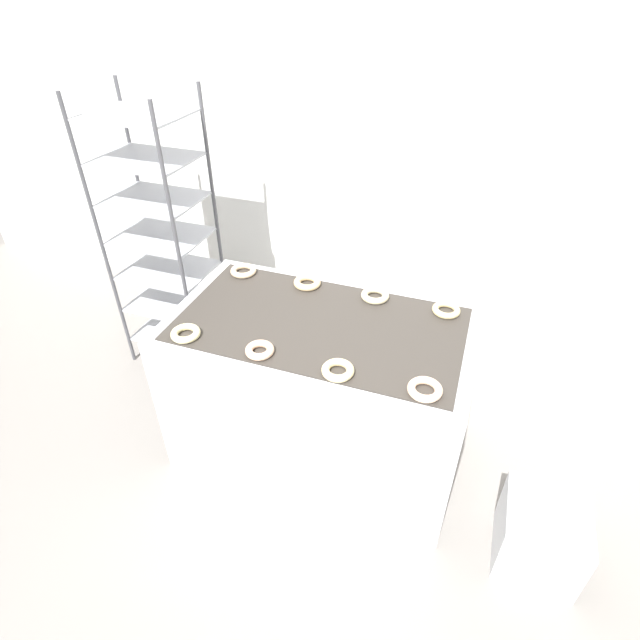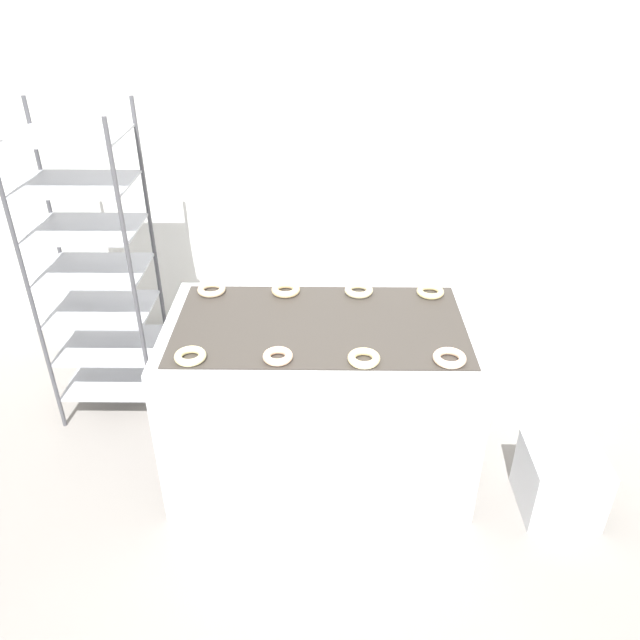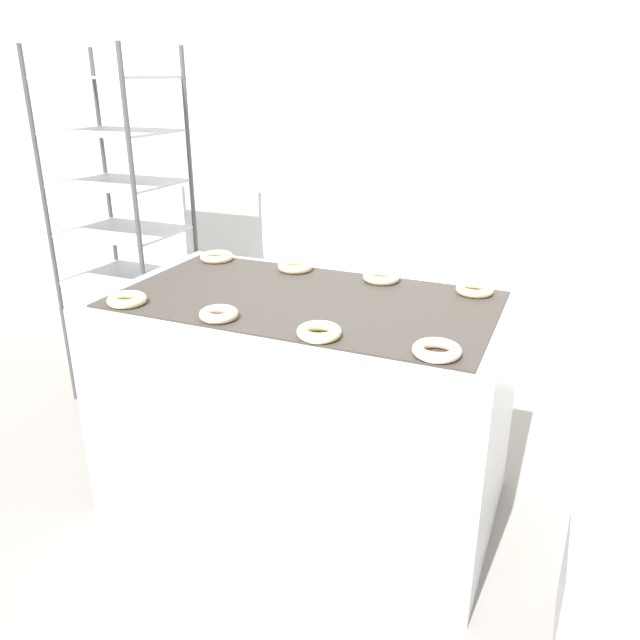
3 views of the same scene
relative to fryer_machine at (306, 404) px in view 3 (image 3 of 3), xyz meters
The scene contains 13 objects.
ground_plane 0.83m from the fryer_machine, 90.02° to the right, with size 14.00×14.00×0.00m, color gray.
wall_back 1.71m from the fryer_machine, 90.01° to the left, with size 8.00×0.05×2.80m.
fryer_machine is the anchor object (origin of this frame).
baking_rack_cart 1.48m from the fryer_machine, 157.84° to the left, with size 0.60×0.49×1.86m.
glaze_bin 1.31m from the fryer_machine, 14.68° to the right, with size 0.38×0.37×0.37m.
donut_near_left 0.82m from the fryer_machine, 151.23° to the right, with size 0.15×0.15×0.04m, color beige.
donut_near_midleft 0.61m from the fryer_machine, 120.60° to the right, with size 0.14×0.14×0.04m, color beige.
donut_near_midright 0.62m from the fryer_machine, 58.69° to the right, with size 0.15×0.15×0.04m, color beige.
donut_near_right 0.82m from the fryer_machine, 28.75° to the right, with size 0.15×0.15×0.04m, color beige.
donut_far_left 0.83m from the fryer_machine, 151.61° to the left, with size 0.15×0.15×0.03m, color beige.
donut_far_midleft 0.61m from the fryer_machine, 120.76° to the left, with size 0.15×0.15×0.04m, color #EDCA8D.
donut_far_midright 0.61m from the fryer_machine, 57.05° to the left, with size 0.15×0.15×0.04m, color beige.
donut_far_right 0.82m from the fryer_machine, 27.62° to the left, with size 0.15×0.15×0.03m, color beige.
Camera 3 is at (0.94, -1.37, 1.72)m, focal length 35.00 mm.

